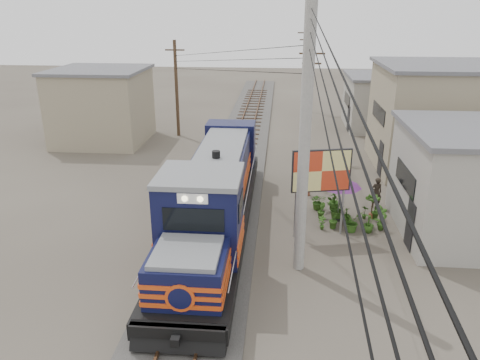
# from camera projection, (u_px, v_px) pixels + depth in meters

# --- Properties ---
(ground) EXTENTS (120.00, 120.00, 0.00)m
(ground) POSITION_uv_depth(u_px,v_px,m) (208.00, 257.00, 18.38)
(ground) COLOR #473F35
(ground) RESTS_ON ground
(ballast) EXTENTS (3.60, 70.00, 0.16)m
(ballast) POSITION_uv_depth(u_px,v_px,m) (234.00, 171.00, 27.69)
(ballast) COLOR #595651
(ballast) RESTS_ON ground
(track) EXTENTS (1.15, 70.00, 0.12)m
(track) POSITION_uv_depth(u_px,v_px,m) (234.00, 168.00, 27.62)
(track) COLOR #51331E
(track) RESTS_ON ground
(locomotive) EXTENTS (2.87, 15.61, 3.87)m
(locomotive) POSITION_uv_depth(u_px,v_px,m) (215.00, 197.00, 19.75)
(locomotive) COLOR black
(locomotive) RESTS_ON ground
(utility_pole_main) EXTENTS (0.40, 0.40, 10.00)m
(utility_pole_main) POSITION_uv_depth(u_px,v_px,m) (305.00, 140.00, 15.88)
(utility_pole_main) COLOR #9E9B93
(utility_pole_main) RESTS_ON ground
(wooden_pole_mid) EXTENTS (1.60, 0.24, 7.00)m
(wooden_pole_mid) POSITION_uv_depth(u_px,v_px,m) (310.00, 99.00, 29.79)
(wooden_pole_mid) COLOR #4C3826
(wooden_pole_mid) RESTS_ON ground
(wooden_pole_far) EXTENTS (1.60, 0.24, 7.50)m
(wooden_pole_far) POSITION_uv_depth(u_px,v_px,m) (305.00, 68.00, 42.75)
(wooden_pole_far) COLOR #4C3826
(wooden_pole_far) RESTS_ON ground
(wooden_pole_left) EXTENTS (1.60, 0.24, 7.00)m
(wooden_pole_left) POSITION_uv_depth(u_px,v_px,m) (177.00, 87.00, 34.30)
(wooden_pole_left) COLOR #4C3826
(wooden_pole_left) RESTS_ON ground
(power_lines) EXTENTS (9.65, 19.00, 3.30)m
(power_lines) POSITION_uv_depth(u_px,v_px,m) (227.00, 41.00, 23.67)
(power_lines) COLOR black
(power_lines) RESTS_ON ground
(shophouse_mid) EXTENTS (8.40, 7.35, 6.20)m
(shophouse_mid) POSITION_uv_depth(u_px,v_px,m) (448.00, 117.00, 27.48)
(shophouse_mid) COLOR gray
(shophouse_mid) RESTS_ON ground
(shophouse_back) EXTENTS (6.30, 6.30, 4.20)m
(shophouse_back) POSITION_uv_depth(u_px,v_px,m) (385.00, 101.00, 37.28)
(shophouse_back) COLOR gray
(shophouse_back) RESTS_ON ground
(shophouse_left) EXTENTS (6.30, 6.30, 5.20)m
(shophouse_left) POSITION_uv_depth(u_px,v_px,m) (102.00, 106.00, 33.21)
(shophouse_left) COLOR gray
(shophouse_left) RESTS_ON ground
(billboard) EXTENTS (2.45, 0.67, 3.85)m
(billboard) POSITION_uv_depth(u_px,v_px,m) (321.00, 173.00, 19.12)
(billboard) COLOR #99999E
(billboard) RESTS_ON ground
(market_umbrella) EXTENTS (2.33, 2.33, 2.14)m
(market_umbrella) POSITION_uv_depth(u_px,v_px,m) (340.00, 182.00, 20.89)
(market_umbrella) COLOR black
(market_umbrella) RESTS_ON ground
(vendor) EXTENTS (0.64, 0.50, 1.54)m
(vendor) POSITION_uv_depth(u_px,v_px,m) (376.00, 193.00, 22.64)
(vendor) COLOR black
(vendor) RESTS_ON ground
(plant_nursery) EXTENTS (3.36, 3.20, 1.11)m
(plant_nursery) POSITION_uv_depth(u_px,v_px,m) (344.00, 212.00, 21.26)
(plant_nursery) COLOR #2D5919
(plant_nursery) RESTS_ON ground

